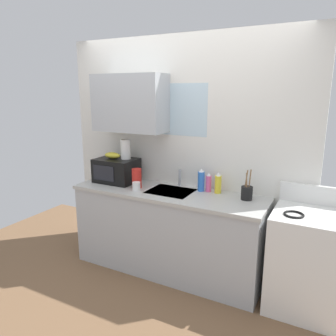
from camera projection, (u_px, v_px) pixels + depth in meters
kitchen_wall_assembly at (173, 143)px, 3.60m from camera, size 2.83×0.42×2.50m
counter_unit at (168, 230)px, 3.50m from camera, size 2.06×0.63×0.90m
sink_faucet at (180, 178)px, 3.57m from camera, size 0.03×0.03×0.18m
stove_range at (305, 261)px, 2.88m from camera, size 0.60×0.60×1.08m
microwave at (116, 170)px, 3.72m from camera, size 0.46×0.35×0.27m
banana_bunch at (112, 155)px, 3.70m from camera, size 0.20×0.11×0.07m
paper_towel_roll at (126, 149)px, 3.66m from camera, size 0.11×0.11×0.22m
dish_soap_bottle_blue at (201, 180)px, 3.38m from camera, size 0.07×0.07×0.24m
dish_soap_bottle_pink at (209, 183)px, 3.36m from camera, size 0.06×0.06×0.20m
dish_soap_bottle_yellow at (218, 183)px, 3.31m from camera, size 0.07×0.07×0.22m
cereal_canister at (137, 178)px, 3.49m from camera, size 0.10×0.10×0.21m
mug_white at (136, 186)px, 3.40m from camera, size 0.08×0.08×0.09m
utensil_crock at (247, 192)px, 3.12m from camera, size 0.11×0.11×0.30m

